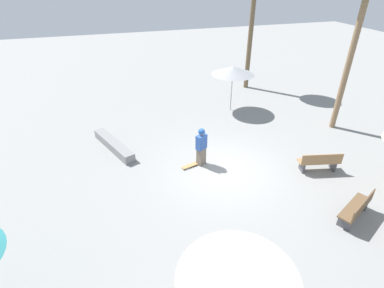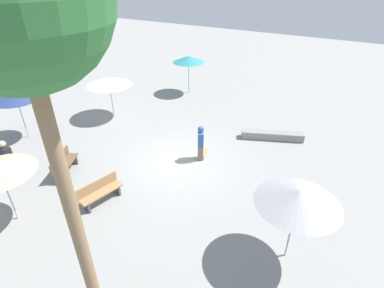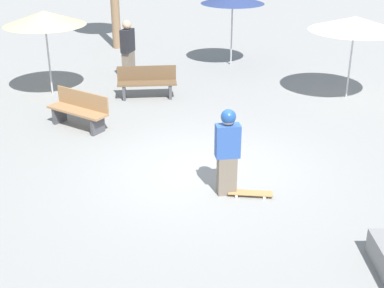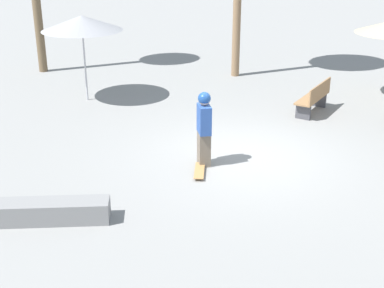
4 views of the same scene
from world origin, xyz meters
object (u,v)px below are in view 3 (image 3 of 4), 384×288
Objects in this scene: bench_far at (147,82)px; bystander_watching at (128,50)px; shade_umbrella_tan at (44,18)px; shade_umbrella_white at (355,23)px; skateboard at (250,193)px; skater_main at (227,149)px; bench_near at (79,110)px.

bystander_watching is (-1.31, 1.46, 0.45)m from bench_far.
shade_umbrella_white is at bearing 19.21° from shade_umbrella_tan.
shade_umbrella_white is (0.99, 6.30, 1.95)m from skateboard.
skater_main is 1.96× the size of skateboard.
skater_main is 0.71× the size of shade_umbrella_tan.
bench_near is 1.02× the size of bench_far.
skater_main is 6.61m from shade_umbrella_white.
skater_main is 5.69m from bench_far.
shade_umbrella_white is 1.05× the size of shade_umbrella_tan.
bench_far is at bearing 118.65° from skateboard.
bench_near is 0.69× the size of shade_umbrella_white.
bystander_watching reaches higher than skater_main.
bench_far is 2.01m from bystander_watching.
bench_far is 5.69m from shade_umbrella_white.
bench_far is at bearing 101.03° from skater_main.
bystander_watching is at bearing -175.10° from shade_umbrella_white.
bench_far is at bearing -158.49° from shade_umbrella_white.
shade_umbrella_white is (1.43, 6.35, 1.14)m from skater_main.
skateboard is 7.89m from shade_umbrella_tan.
shade_umbrella_tan reaches higher than bench_far.
bench_far reaches higher than skateboard.
bench_near is at bearing 144.23° from skateboard.
bystander_watching is (1.30, 2.13, -1.23)m from shade_umbrella_tan.
bench_far is at bearing 40.75° from bystander_watching.
skater_main is 0.67× the size of shade_umbrella_white.
skateboard is at bearing 42.03° from bystander_watching.
bench_near reaches higher than skateboard.
bench_near is 0.72× the size of shade_umbrella_tan.
bench_far is 0.68× the size of shade_umbrella_white.
shade_umbrella_tan is at bearing -32.56° from bystander_watching.
bench_near is (-4.65, 1.76, 0.37)m from skateboard.
shade_umbrella_tan is (-7.70, -2.68, 0.09)m from shade_umbrella_white.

